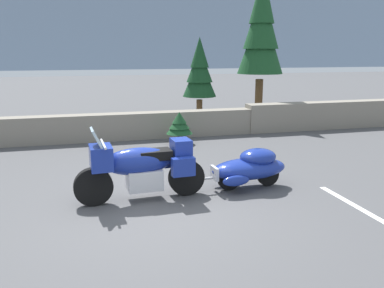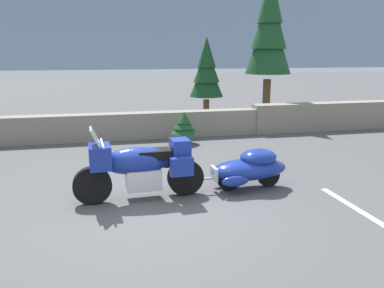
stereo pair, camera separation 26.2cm
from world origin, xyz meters
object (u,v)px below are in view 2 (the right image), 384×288
Objects in this scene: pine_tree_tall at (269,28)px; pine_tree_secondary at (207,70)px; touring_motorcycle at (140,166)px; car_shaped_trailer at (250,168)px.

pine_tree_secondary is at bearing -175.85° from pine_tree_tall.
touring_motorcycle is 0.43× the size of pine_tree_tall.
pine_tree_tall is 1.76× the size of pine_tree_secondary.
touring_motorcycle is 2.11m from car_shaped_trailer.
touring_motorcycle reaches higher than car_shaped_trailer.
pine_tree_tall is at bearing 4.15° from pine_tree_secondary.
touring_motorcycle is 7.81m from pine_tree_secondary.
pine_tree_secondary is at bearing 81.84° from car_shaped_trailer.
pine_tree_tall is 2.81m from pine_tree_secondary.
pine_tree_secondary is at bearing 66.35° from touring_motorcycle.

